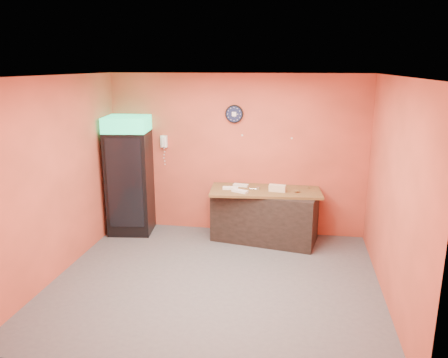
# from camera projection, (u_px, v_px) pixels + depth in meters

# --- Properties ---
(floor) EXTENTS (4.50, 4.50, 0.00)m
(floor) POSITION_uv_depth(u_px,v_px,m) (215.00, 281.00, 6.11)
(floor) COLOR #47474C
(floor) RESTS_ON ground
(back_wall) EXTENTS (4.50, 0.02, 2.80)m
(back_wall) POSITION_uv_depth(u_px,v_px,m) (236.00, 155.00, 7.66)
(back_wall) COLOR #DC553E
(back_wall) RESTS_ON floor
(left_wall) EXTENTS (0.02, 4.00, 2.80)m
(left_wall) POSITION_uv_depth(u_px,v_px,m) (58.00, 178.00, 6.12)
(left_wall) COLOR #DC553E
(left_wall) RESTS_ON floor
(right_wall) EXTENTS (0.02, 4.00, 2.80)m
(right_wall) POSITION_uv_depth(u_px,v_px,m) (394.00, 193.00, 5.39)
(right_wall) COLOR #DC553E
(right_wall) RESTS_ON floor
(ceiling) EXTENTS (4.50, 4.00, 0.02)m
(ceiling) POSITION_uv_depth(u_px,v_px,m) (214.00, 76.00, 5.40)
(ceiling) COLOR white
(ceiling) RESTS_ON back_wall
(beverage_cooler) EXTENTS (0.82, 0.82, 2.08)m
(beverage_cooler) POSITION_uv_depth(u_px,v_px,m) (129.00, 177.00, 7.68)
(beverage_cooler) COLOR black
(beverage_cooler) RESTS_ON floor
(prep_counter) EXTENTS (1.82, 1.04, 0.86)m
(prep_counter) POSITION_uv_depth(u_px,v_px,m) (265.00, 216.00, 7.45)
(prep_counter) COLOR black
(prep_counter) RESTS_ON floor
(wall_clock) EXTENTS (0.31, 0.06, 0.31)m
(wall_clock) POSITION_uv_depth(u_px,v_px,m) (234.00, 114.00, 7.46)
(wall_clock) COLOR black
(wall_clock) RESTS_ON back_wall
(wall_phone) EXTENTS (0.12, 0.10, 0.21)m
(wall_phone) POSITION_uv_depth(u_px,v_px,m) (164.00, 141.00, 7.77)
(wall_phone) COLOR white
(wall_phone) RESTS_ON back_wall
(butcher_paper) EXTENTS (1.90, 0.97, 0.04)m
(butcher_paper) POSITION_uv_depth(u_px,v_px,m) (265.00, 191.00, 7.34)
(butcher_paper) COLOR brown
(butcher_paper) RESTS_ON prep_counter
(sub_roll_stack) EXTENTS (0.28, 0.13, 0.12)m
(sub_roll_stack) POSITION_uv_depth(u_px,v_px,m) (277.00, 188.00, 7.21)
(sub_roll_stack) COLOR beige
(sub_roll_stack) RESTS_ON butcher_paper
(wrapped_sandwich_left) EXTENTS (0.27, 0.13, 0.04)m
(wrapped_sandwich_left) POSITION_uv_depth(u_px,v_px,m) (230.00, 188.00, 7.36)
(wrapped_sandwich_left) COLOR white
(wrapped_sandwich_left) RESTS_ON butcher_paper
(wrapped_sandwich_mid) EXTENTS (0.29, 0.21, 0.04)m
(wrapped_sandwich_mid) POSITION_uv_depth(u_px,v_px,m) (240.00, 191.00, 7.18)
(wrapped_sandwich_mid) COLOR white
(wrapped_sandwich_mid) RESTS_ON butcher_paper
(wrapped_sandwich_right) EXTENTS (0.27, 0.14, 0.04)m
(wrapped_sandwich_right) POSITION_uv_depth(u_px,v_px,m) (241.00, 185.00, 7.53)
(wrapped_sandwich_right) COLOR white
(wrapped_sandwich_right) RESTS_ON butcher_paper
(kitchen_tool) EXTENTS (0.06, 0.06, 0.06)m
(kitchen_tool) POSITION_uv_depth(u_px,v_px,m) (258.00, 188.00, 7.32)
(kitchen_tool) COLOR silver
(kitchen_tool) RESTS_ON butcher_paper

